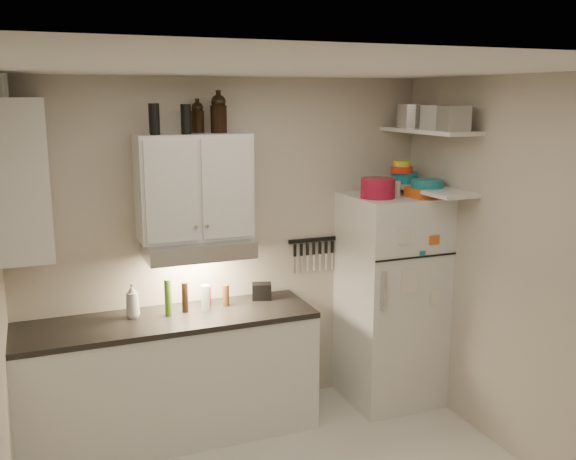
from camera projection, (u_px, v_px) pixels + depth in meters
name	position (u px, v px, depth m)	size (l,w,h in m)	color
ceiling	(308.00, 66.00, 3.31)	(3.20, 3.00, 0.02)	white
back_wall	(229.00, 249.00, 4.95)	(3.20, 0.02, 2.60)	#BCB2A1
right_wall	(534.00, 278.00, 4.16)	(0.02, 3.00, 2.60)	#BCB2A1
base_cabinet	(170.00, 380.00, 4.64)	(2.10, 0.60, 0.88)	white
countertop	(168.00, 320.00, 4.55)	(2.10, 0.62, 0.04)	black
upper_cabinet	(194.00, 187.00, 4.57)	(0.80, 0.33, 0.75)	white
side_cabinet	(21.00, 179.00, 4.01)	(0.33, 0.55, 1.00)	white
range_hood	(198.00, 248.00, 4.60)	(0.76, 0.46, 0.12)	silver
fridge	(391.00, 299.00, 5.18)	(0.70, 0.68, 1.70)	white
shelf_hi	(429.00, 131.00, 4.85)	(0.30, 0.95, 0.03)	white
shelf_lo	(426.00, 189.00, 4.94)	(0.30, 0.95, 0.03)	white
knife_strip	(313.00, 240.00, 5.18)	(0.42, 0.02, 0.03)	black
dutch_oven	(378.00, 188.00, 4.85)	(0.26, 0.26, 0.15)	maroon
book_stack	(422.00, 193.00, 4.88)	(0.18, 0.23, 0.08)	orange
spice_jar	(396.00, 189.00, 4.96)	(0.07, 0.07, 0.11)	silver
stock_pot	(413.00, 116.00, 5.03)	(0.25, 0.25, 0.18)	silver
tin_a	(436.00, 117.00, 4.71)	(0.18, 0.16, 0.18)	#AAAAAD
tin_b	(454.00, 119.00, 4.49)	(0.18, 0.18, 0.18)	#AAAAAD
bowl_teal	(404.00, 178.00, 5.14)	(0.22, 0.22, 0.09)	#187885
bowl_orange	(402.00, 170.00, 5.09)	(0.17, 0.17, 0.05)	red
bowl_yellow	(402.00, 164.00, 5.08)	(0.14, 0.14, 0.04)	yellow
plates	(427.00, 183.00, 4.89)	(0.25, 0.25, 0.06)	#187885
growler_a	(198.00, 117.00, 4.57)	(0.09, 0.09, 0.22)	black
growler_b	(219.00, 113.00, 4.55)	(0.12, 0.12, 0.28)	black
thermos_a	(186.00, 119.00, 4.40)	(0.07, 0.07, 0.20)	black
thermos_b	(154.00, 119.00, 4.31)	(0.07, 0.07, 0.21)	black
soap_bottle	(132.00, 298.00, 4.52)	(0.11, 0.11, 0.28)	white
pepper_mill	(226.00, 295.00, 4.78)	(0.05, 0.05, 0.16)	brown
oil_bottle	(168.00, 298.00, 4.56)	(0.05, 0.05, 0.27)	#46741D
vinegar_bottle	(185.00, 297.00, 4.64)	(0.05, 0.05, 0.22)	black
clear_bottle	(205.00, 298.00, 4.68)	(0.06, 0.06, 0.19)	silver
red_jar	(206.00, 296.00, 4.79)	(0.07, 0.07, 0.15)	maroon
caddy	(262.00, 291.00, 4.94)	(0.15, 0.10, 0.13)	black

